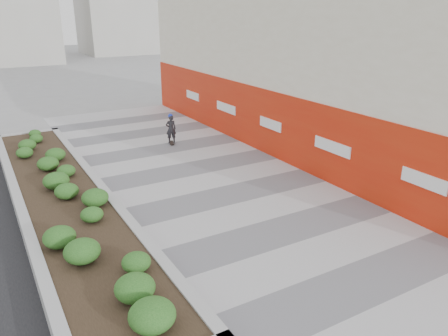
# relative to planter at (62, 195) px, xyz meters

# --- Properties ---
(ground) EXTENTS (160.00, 160.00, 0.00)m
(ground) POSITION_rel_planter_xyz_m (5.50, -7.00, -0.42)
(ground) COLOR gray
(ground) RESTS_ON ground
(walkway) EXTENTS (8.00, 36.00, 0.01)m
(walkway) POSITION_rel_planter_xyz_m (5.50, -4.00, -0.41)
(walkway) COLOR #A8A8AD
(walkway) RESTS_ON ground
(building) EXTENTS (6.04, 24.08, 8.00)m
(building) POSITION_rel_planter_xyz_m (12.48, 1.98, 3.56)
(building) COLOR beige
(building) RESTS_ON ground
(planter) EXTENTS (3.00, 18.00, 0.90)m
(planter) POSITION_rel_planter_xyz_m (0.00, 0.00, 0.00)
(planter) COLOR #9E9EA0
(planter) RESTS_ON ground
(manhole_cover) EXTENTS (0.44, 0.44, 0.01)m
(manhole_cover) POSITION_rel_planter_xyz_m (6.00, -4.00, -0.42)
(manhole_cover) COLOR #595654
(manhole_cover) RESTS_ON ground
(skateboarder) EXTENTS (0.58, 0.74, 1.56)m
(skateboarder) POSITION_rel_planter_xyz_m (6.24, 4.98, 0.37)
(skateboarder) COLOR beige
(skateboarder) RESTS_ON ground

